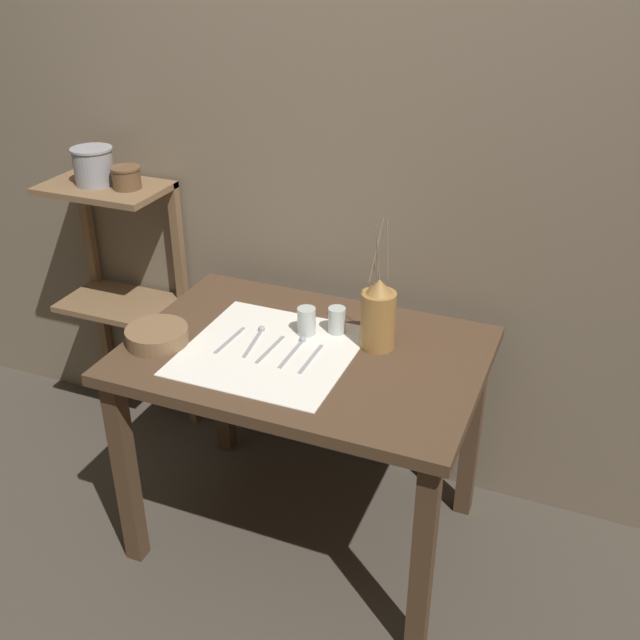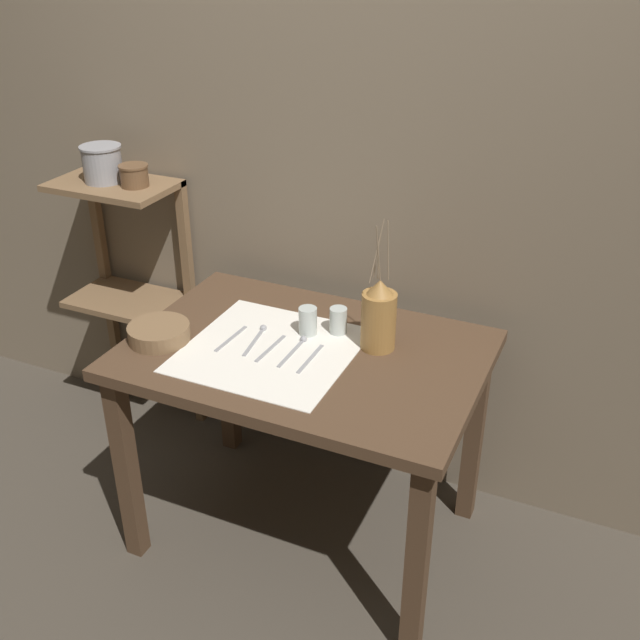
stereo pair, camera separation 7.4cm
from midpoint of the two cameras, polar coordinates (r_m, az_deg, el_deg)
ground_plane at (r=2.88m, az=-0.26°, el=-15.71°), size 12.00×12.00×0.00m
stone_wall_back at (r=2.66m, az=4.26°, el=10.69°), size 7.00×0.06×2.40m
wooden_table at (r=2.46m, az=-0.29°, el=-4.45°), size 1.14×0.79×0.78m
wooden_shelf_unit at (r=3.12m, az=-13.63°, el=4.24°), size 0.47×0.29×1.12m
linen_cloth at (r=2.40m, az=-2.95°, el=-2.28°), size 0.53×0.53×0.00m
pitcher_with_flowers at (r=2.37m, az=5.38°, el=0.25°), size 0.11×0.11×0.44m
wooden_bowl at (r=2.49m, az=-11.34°, el=-0.97°), size 0.20×0.20×0.05m
glass_tumbler_near at (r=2.47m, az=-0.08°, el=-0.07°), size 0.06×0.06×0.09m
glass_tumbler_far at (r=2.48m, az=2.25°, el=-0.04°), size 0.06×0.06×0.09m
fork_inner at (r=2.47m, az=-5.95°, el=-1.43°), size 0.02×0.18×0.00m
spoon_outer at (r=2.49m, az=-3.77°, el=-1.03°), size 0.04×0.19×0.02m
knife_center at (r=2.40m, az=-2.92°, el=-2.19°), size 0.02×0.18×0.00m
spoon_inner at (r=2.42m, az=-0.75°, el=-1.90°), size 0.02×0.19×0.02m
fork_outer at (r=2.35m, az=0.16°, el=-2.98°), size 0.01×0.18×0.00m
metal_pot_large at (r=2.97m, az=-15.57°, el=11.47°), size 0.15×0.15×0.14m
metal_pot_small at (r=2.89m, az=-13.27°, el=10.72°), size 0.11×0.11×0.08m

